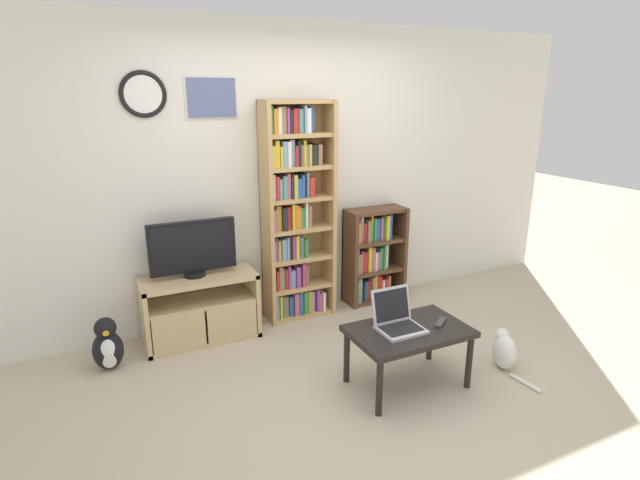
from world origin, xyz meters
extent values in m
plane|color=#BCAD93|center=(0.00, 0.00, 0.00)|extent=(18.00, 18.00, 0.00)
cube|color=silver|center=(0.00, 1.63, 1.30)|extent=(6.21, 0.06, 2.60)
torus|color=black|center=(-1.16, 1.59, 2.00)|extent=(0.35, 0.04, 0.35)
cylinder|color=white|center=(-1.16, 1.59, 2.00)|extent=(0.29, 0.02, 0.29)
cube|color=silver|center=(-0.64, 1.60, 1.97)|extent=(0.43, 0.01, 0.33)
cube|color=slate|center=(-0.64, 1.59, 1.97)|extent=(0.39, 0.02, 0.30)
cube|color=tan|center=(-1.34, 1.38, 0.28)|extent=(0.04, 0.41, 0.56)
cube|color=tan|center=(-0.45, 1.38, 0.28)|extent=(0.04, 0.41, 0.56)
cube|color=tan|center=(-0.90, 1.38, 0.54)|extent=(0.93, 0.41, 0.04)
cube|color=tan|center=(-0.90, 1.38, 0.02)|extent=(0.93, 0.41, 0.04)
cube|color=tan|center=(-0.90, 1.38, 0.34)|extent=(0.86, 0.37, 0.04)
cube|color=tan|center=(-1.11, 1.19, 0.19)|extent=(0.41, 0.02, 0.30)
cube|color=tan|center=(-0.68, 1.19, 0.19)|extent=(0.41, 0.02, 0.30)
cylinder|color=black|center=(-0.92, 1.40, 0.58)|extent=(0.18, 0.18, 0.04)
cube|color=black|center=(-0.92, 1.40, 0.81)|extent=(0.70, 0.05, 0.43)
cube|color=black|center=(-0.92, 1.38, 0.81)|extent=(0.66, 0.01, 0.39)
cube|color=tan|center=(-0.26, 1.45, 0.98)|extent=(0.04, 0.27, 1.96)
cube|color=tan|center=(0.34, 1.45, 0.98)|extent=(0.04, 0.27, 1.96)
cube|color=tan|center=(0.04, 1.57, 0.98)|extent=(0.63, 0.02, 1.96)
cube|color=tan|center=(0.04, 1.45, 0.02)|extent=(0.56, 0.23, 0.04)
cube|color=tan|center=(0.04, 1.45, 0.29)|extent=(0.56, 0.23, 0.04)
cube|color=tan|center=(0.04, 1.45, 0.57)|extent=(0.56, 0.23, 0.04)
cube|color=tan|center=(0.04, 1.45, 0.84)|extent=(0.56, 0.23, 0.04)
cube|color=tan|center=(0.04, 1.45, 1.11)|extent=(0.56, 0.23, 0.04)
cube|color=tan|center=(0.04, 1.45, 1.39)|extent=(0.56, 0.23, 0.04)
cube|color=tan|center=(0.04, 1.45, 1.66)|extent=(0.56, 0.23, 0.04)
cube|color=tan|center=(0.04, 1.45, 1.94)|extent=(0.56, 0.23, 0.04)
cube|color=#759EB7|center=(-0.21, 1.46, 0.15)|extent=(0.04, 0.19, 0.22)
cube|color=gold|center=(-0.18, 1.46, 0.14)|extent=(0.02, 0.21, 0.22)
cube|color=#388947|center=(-0.15, 1.46, 0.14)|extent=(0.03, 0.17, 0.21)
cube|color=#93704C|center=(-0.12, 1.47, 0.13)|extent=(0.04, 0.17, 0.19)
cube|color=#2856A8|center=(-0.07, 1.46, 0.13)|extent=(0.04, 0.18, 0.19)
cube|color=#B75B70|center=(-0.03, 1.45, 0.14)|extent=(0.04, 0.21, 0.22)
cube|color=#2856A8|center=(0.01, 1.45, 0.15)|extent=(0.02, 0.21, 0.22)
cube|color=#759EB7|center=(0.03, 1.46, 0.15)|extent=(0.02, 0.18, 0.23)
cube|color=#388947|center=(0.07, 1.46, 0.15)|extent=(0.04, 0.21, 0.22)
cube|color=orange|center=(0.11, 1.45, 0.15)|extent=(0.03, 0.21, 0.22)
cube|color=#759EB7|center=(0.14, 1.46, 0.14)|extent=(0.02, 0.20, 0.20)
cube|color=#9E4293|center=(0.17, 1.47, 0.14)|extent=(0.02, 0.17, 0.20)
cube|color=#9E4293|center=(0.19, 1.46, 0.14)|extent=(0.03, 0.21, 0.22)
cube|color=#B75B70|center=(0.22, 1.46, 0.12)|extent=(0.02, 0.20, 0.17)
cube|color=white|center=(0.25, 1.45, 0.13)|extent=(0.03, 0.21, 0.18)
cube|color=#5B9389|center=(-0.23, 1.46, 0.42)|extent=(0.02, 0.18, 0.21)
cube|color=red|center=(-0.20, 1.46, 0.40)|extent=(0.02, 0.20, 0.18)
cube|color=#93704C|center=(-0.17, 1.46, 0.42)|extent=(0.04, 0.19, 0.22)
cube|color=#5B9389|center=(-0.14, 1.46, 0.41)|extent=(0.02, 0.17, 0.19)
cube|color=red|center=(-0.11, 1.46, 0.41)|extent=(0.02, 0.19, 0.19)
cube|color=#9E4293|center=(-0.09, 1.46, 0.42)|extent=(0.02, 0.20, 0.22)
cube|color=#759EB7|center=(-0.05, 1.46, 0.39)|extent=(0.04, 0.19, 0.17)
cube|color=#9E4293|center=(-0.01, 1.45, 0.41)|extent=(0.03, 0.21, 0.20)
cube|color=white|center=(0.02, 1.47, 0.40)|extent=(0.02, 0.16, 0.18)
cube|color=#9E4293|center=(0.05, 1.45, 0.42)|extent=(0.03, 0.21, 0.22)
cube|color=red|center=(0.07, 1.46, 0.42)|extent=(0.02, 0.19, 0.22)
cube|color=#93704C|center=(0.09, 1.46, 0.40)|extent=(0.02, 0.17, 0.19)
cube|color=#5B9389|center=(-0.22, 1.46, 0.67)|extent=(0.02, 0.18, 0.17)
cube|color=#9E4293|center=(-0.20, 1.46, 0.69)|extent=(0.02, 0.17, 0.21)
cube|color=gold|center=(-0.17, 1.46, 0.68)|extent=(0.02, 0.18, 0.18)
cube|color=#759EB7|center=(-0.13, 1.46, 0.68)|extent=(0.04, 0.20, 0.19)
cube|color=#759EB7|center=(-0.10, 1.45, 0.69)|extent=(0.02, 0.21, 0.21)
cube|color=#232328|center=(-0.07, 1.46, 0.70)|extent=(0.03, 0.18, 0.22)
cube|color=#9E4293|center=(-0.04, 1.46, 0.69)|extent=(0.03, 0.19, 0.21)
cube|color=gold|center=(-0.01, 1.46, 0.69)|extent=(0.03, 0.21, 0.21)
cube|color=#B75B70|center=(0.01, 1.46, 0.69)|extent=(0.02, 0.18, 0.22)
cube|color=#5B9389|center=(0.04, 1.46, 0.68)|extent=(0.03, 0.17, 0.19)
cube|color=#388947|center=(0.07, 1.45, 0.67)|extent=(0.03, 0.21, 0.17)
cube|color=#B75B70|center=(-0.21, 1.46, 0.95)|extent=(0.04, 0.20, 0.19)
cube|color=gold|center=(-0.17, 1.47, 0.97)|extent=(0.04, 0.17, 0.21)
cube|color=#232328|center=(-0.12, 1.45, 0.96)|extent=(0.04, 0.21, 0.20)
cube|color=red|center=(-0.08, 1.47, 0.96)|extent=(0.04, 0.17, 0.20)
cube|color=gold|center=(-0.04, 1.46, 0.97)|extent=(0.03, 0.20, 0.23)
cube|color=orange|center=(-0.01, 1.46, 0.97)|extent=(0.03, 0.20, 0.22)
cube|color=orange|center=(0.02, 1.46, 0.96)|extent=(0.03, 0.18, 0.20)
cube|color=#388947|center=(0.05, 1.46, 0.95)|extent=(0.04, 0.17, 0.18)
cube|color=white|center=(0.09, 1.46, 0.97)|extent=(0.02, 0.19, 0.22)
cube|color=#93704C|center=(0.11, 1.46, 0.96)|extent=(0.03, 0.20, 0.20)
cube|color=white|center=(-0.21, 1.46, 1.24)|extent=(0.04, 0.17, 0.21)
cube|color=red|center=(-0.18, 1.46, 1.23)|extent=(0.03, 0.20, 0.20)
cube|color=#759EB7|center=(-0.15, 1.46, 1.22)|extent=(0.03, 0.18, 0.18)
cube|color=#5B9389|center=(-0.11, 1.46, 1.23)|extent=(0.04, 0.19, 0.20)
cube|color=#B75B70|center=(-0.08, 1.46, 1.24)|extent=(0.03, 0.19, 0.22)
cube|color=#232328|center=(-0.05, 1.45, 1.22)|extent=(0.02, 0.21, 0.18)
cube|color=gold|center=(-0.02, 1.46, 1.23)|extent=(0.03, 0.20, 0.20)
cube|color=#2856A8|center=(0.02, 1.46, 1.22)|extent=(0.04, 0.20, 0.17)
cube|color=#2856A8|center=(0.05, 1.46, 1.23)|extent=(0.03, 0.19, 0.20)
cube|color=#232328|center=(0.08, 1.46, 1.24)|extent=(0.02, 0.17, 0.20)
cube|color=#759EB7|center=(0.10, 1.46, 1.24)|extent=(0.02, 0.19, 0.21)
cube|color=red|center=(0.13, 1.45, 1.22)|extent=(0.04, 0.21, 0.17)
cube|color=gold|center=(-0.22, 1.45, 1.50)|extent=(0.04, 0.21, 0.18)
cube|color=gold|center=(-0.18, 1.46, 1.52)|extent=(0.03, 0.20, 0.22)
cube|color=gold|center=(-0.14, 1.46, 1.49)|extent=(0.02, 0.20, 0.17)
cube|color=#759EB7|center=(-0.11, 1.46, 1.51)|extent=(0.04, 0.20, 0.21)
cube|color=white|center=(-0.07, 1.46, 1.51)|extent=(0.03, 0.21, 0.21)
cube|color=#759EB7|center=(-0.04, 1.46, 1.52)|extent=(0.04, 0.17, 0.22)
cube|color=red|center=(-0.01, 1.46, 1.49)|extent=(0.02, 0.21, 0.17)
cube|color=#232328|center=(0.02, 1.46, 1.51)|extent=(0.03, 0.19, 0.21)
cube|color=#93704C|center=(0.05, 1.46, 1.50)|extent=(0.02, 0.18, 0.18)
cube|color=gold|center=(0.07, 1.46, 1.51)|extent=(0.02, 0.19, 0.22)
cube|color=#759EB7|center=(0.10, 1.46, 1.49)|extent=(0.02, 0.17, 0.17)
cube|color=gold|center=(0.12, 1.46, 1.50)|extent=(0.02, 0.21, 0.18)
cube|color=#232328|center=(0.14, 1.46, 1.50)|extent=(0.03, 0.19, 0.18)
cube|color=#232328|center=(0.18, 1.46, 1.49)|extent=(0.04, 0.18, 0.17)
cube|color=#93704C|center=(0.22, 1.46, 1.50)|extent=(0.03, 0.18, 0.18)
cube|color=#388947|center=(-0.22, 1.47, 1.79)|extent=(0.03, 0.17, 0.22)
cube|color=orange|center=(-0.18, 1.46, 1.78)|extent=(0.04, 0.18, 0.20)
cube|color=white|center=(-0.14, 1.46, 1.79)|extent=(0.03, 0.17, 0.21)
cube|color=#93704C|center=(-0.10, 1.47, 1.79)|extent=(0.04, 0.16, 0.22)
cube|color=#9E4293|center=(-0.07, 1.46, 1.79)|extent=(0.02, 0.18, 0.21)
cube|color=#232328|center=(-0.04, 1.46, 1.78)|extent=(0.03, 0.17, 0.19)
cube|color=red|center=(0.00, 1.46, 1.78)|extent=(0.04, 0.17, 0.20)
cube|color=#5B9389|center=(0.04, 1.46, 1.78)|extent=(0.04, 0.19, 0.20)
cube|color=#759EB7|center=(0.08, 1.45, 1.79)|extent=(0.02, 0.21, 0.22)
cube|color=white|center=(0.11, 1.46, 1.78)|extent=(0.04, 0.21, 0.20)
cube|color=#2856A8|center=(0.15, 1.47, 1.79)|extent=(0.04, 0.16, 0.22)
cube|color=brown|center=(0.57, 1.45, 0.47)|extent=(0.04, 0.27, 0.94)
cube|color=brown|center=(1.13, 1.45, 0.47)|extent=(0.04, 0.27, 0.94)
cube|color=brown|center=(0.85, 1.57, 0.47)|extent=(0.60, 0.02, 0.94)
cube|color=brown|center=(0.85, 1.45, 0.02)|extent=(0.52, 0.23, 0.04)
cube|color=brown|center=(0.85, 1.45, 0.32)|extent=(0.52, 0.23, 0.04)
cube|color=brown|center=(0.85, 1.45, 0.62)|extent=(0.52, 0.23, 0.04)
cube|color=brown|center=(0.85, 1.45, 0.92)|extent=(0.52, 0.23, 0.04)
cube|color=orange|center=(0.61, 1.46, 0.15)|extent=(0.02, 0.21, 0.22)
cube|color=#5B9389|center=(0.64, 1.46, 0.16)|extent=(0.04, 0.21, 0.25)
cube|color=#93704C|center=(0.67, 1.46, 0.14)|extent=(0.02, 0.17, 0.20)
cube|color=#232328|center=(0.69, 1.46, 0.13)|extent=(0.02, 0.19, 0.19)
cube|color=#2856A8|center=(0.72, 1.47, 0.13)|extent=(0.03, 0.17, 0.20)
cube|color=red|center=(0.76, 1.47, 0.14)|extent=(0.03, 0.16, 0.20)
cube|color=#93704C|center=(0.79, 1.46, 0.16)|extent=(0.03, 0.21, 0.24)
cube|color=gold|center=(0.83, 1.46, 0.16)|extent=(0.04, 0.17, 0.24)
cube|color=red|center=(0.86, 1.46, 0.16)|extent=(0.02, 0.18, 0.25)
cube|color=red|center=(0.89, 1.46, 0.15)|extent=(0.03, 0.17, 0.23)
cube|color=white|center=(0.92, 1.46, 0.13)|extent=(0.02, 0.19, 0.19)
cube|color=red|center=(0.95, 1.46, 0.14)|extent=(0.03, 0.20, 0.20)
cube|color=#93704C|center=(0.98, 1.46, 0.15)|extent=(0.02, 0.20, 0.23)
cube|color=#B75B70|center=(0.61, 1.46, 0.46)|extent=(0.02, 0.21, 0.25)
cube|color=#93704C|center=(0.64, 1.46, 0.43)|extent=(0.04, 0.20, 0.20)
cube|color=#9E4293|center=(0.67, 1.47, 0.45)|extent=(0.02, 0.17, 0.22)
cube|color=red|center=(0.71, 1.47, 0.44)|extent=(0.04, 0.17, 0.20)
cube|color=gold|center=(0.75, 1.46, 0.46)|extent=(0.04, 0.19, 0.25)
cube|color=#B75B70|center=(0.79, 1.46, 0.46)|extent=(0.03, 0.19, 0.24)
cube|color=white|center=(0.82, 1.46, 0.43)|extent=(0.02, 0.19, 0.19)
cube|color=#B75B70|center=(0.84, 1.46, 0.43)|extent=(0.03, 0.19, 0.19)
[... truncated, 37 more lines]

